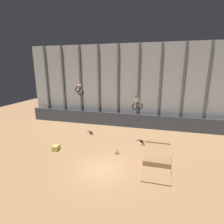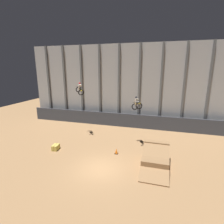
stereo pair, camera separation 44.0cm
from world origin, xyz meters
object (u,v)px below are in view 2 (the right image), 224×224
dirt_ramp (155,158)px  traffic_cone_near_ramp (116,151)px  hay_bale_trackside (56,147)px  rider_bike_right_air (137,104)px  rider_bike_left_air (80,89)px

dirt_ramp → traffic_cone_near_ramp: 4.13m
dirt_ramp → traffic_cone_near_ramp: bearing=163.4°
dirt_ramp → traffic_cone_near_ramp: dirt_ramp is taller
dirt_ramp → hay_bale_trackside: bearing=178.6°
rider_bike_right_air → traffic_cone_near_ramp: (-1.56, -2.64, -4.51)m
traffic_cone_near_ramp → rider_bike_left_air: bearing=146.5°
dirt_ramp → rider_bike_left_air: bearing=152.8°
rider_bike_left_air → rider_bike_right_air: (7.27, -1.15, -1.26)m
hay_bale_trackside → rider_bike_right_air: bearing=23.7°
dirt_ramp → rider_bike_right_air: (-2.38, 3.81, 4.12)m
rider_bike_left_air → hay_bale_trackside: bearing=-138.6°
traffic_cone_near_ramp → hay_bale_trackside: bearing=-172.0°
rider_bike_left_air → rider_bike_right_air: size_ratio=0.95×
dirt_ramp → rider_bike_right_air: bearing=122.0°
rider_bike_left_air → hay_bale_trackside: size_ratio=1.74×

